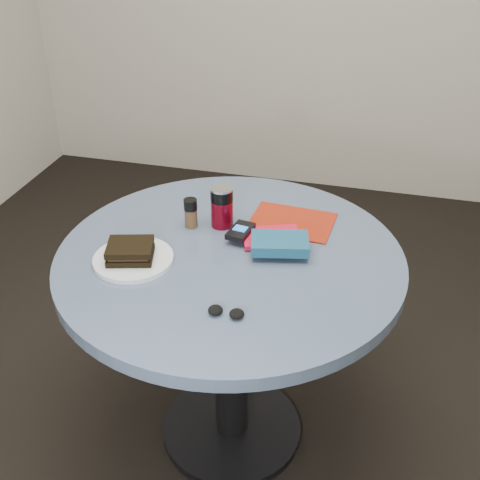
% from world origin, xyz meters
% --- Properties ---
extents(ground, '(4.00, 4.00, 0.00)m').
position_xyz_m(ground, '(0.00, 0.00, 0.00)').
color(ground, black).
rests_on(ground, ground).
extents(table, '(1.00, 1.00, 0.75)m').
position_xyz_m(table, '(0.00, 0.00, 0.59)').
color(table, black).
rests_on(table, ground).
extents(plate, '(0.28, 0.28, 0.01)m').
position_xyz_m(plate, '(-0.25, -0.11, 0.76)').
color(plate, white).
rests_on(plate, table).
extents(sandwich, '(0.15, 0.14, 0.04)m').
position_xyz_m(sandwich, '(-0.26, -0.11, 0.79)').
color(sandwich, black).
rests_on(sandwich, plate).
extents(soda_can, '(0.08, 0.08, 0.13)m').
position_xyz_m(soda_can, '(-0.07, 0.15, 0.82)').
color(soda_can, '#5C0412').
rests_on(soda_can, table).
extents(pepper_grinder, '(0.04, 0.04, 0.09)m').
position_xyz_m(pepper_grinder, '(-0.15, 0.12, 0.80)').
color(pepper_grinder, '#503722').
rests_on(pepper_grinder, table).
extents(magazine, '(0.27, 0.21, 0.00)m').
position_xyz_m(magazine, '(0.14, 0.22, 0.75)').
color(magazine, maroon).
rests_on(magazine, table).
extents(red_book, '(0.20, 0.16, 0.01)m').
position_xyz_m(red_book, '(0.10, 0.10, 0.76)').
color(red_book, red).
rests_on(red_book, magazine).
extents(novel, '(0.18, 0.14, 0.03)m').
position_xyz_m(novel, '(0.14, 0.03, 0.78)').
color(novel, navy).
rests_on(novel, red_book).
extents(mp3_player, '(0.07, 0.11, 0.02)m').
position_xyz_m(mp3_player, '(0.01, 0.08, 0.78)').
color(mp3_player, black).
rests_on(mp3_player, red_book).
extents(headphones, '(0.09, 0.04, 0.02)m').
position_xyz_m(headphones, '(0.06, -0.27, 0.76)').
color(headphones, black).
rests_on(headphones, table).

